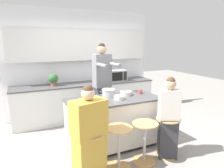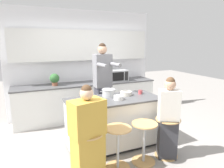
# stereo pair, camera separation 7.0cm
# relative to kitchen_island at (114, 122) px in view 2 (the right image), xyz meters

# --- Properties ---
(ground_plane) EXTENTS (16.00, 16.00, 0.00)m
(ground_plane) POSITION_rel_kitchen_island_xyz_m (0.00, 0.00, -0.46)
(ground_plane) COLOR gray
(wall_back) EXTENTS (3.81, 0.22, 2.70)m
(wall_back) POSITION_rel_kitchen_island_xyz_m (0.00, 1.91, 1.08)
(wall_back) COLOR white
(wall_back) RESTS_ON ground_plane
(back_counter) EXTENTS (3.53, 0.65, 0.90)m
(back_counter) POSITION_rel_kitchen_island_xyz_m (0.00, 1.60, -0.01)
(back_counter) COLOR white
(back_counter) RESTS_ON ground_plane
(kitchen_island) EXTENTS (1.69, 0.76, 0.91)m
(kitchen_island) POSITION_rel_kitchen_island_xyz_m (0.00, 0.00, 0.00)
(kitchen_island) COLOR black
(kitchen_island) RESTS_ON ground_plane
(bar_stool_leftmost) EXTENTS (0.40, 0.40, 0.66)m
(bar_stool_leftmost) POSITION_rel_kitchen_island_xyz_m (-0.68, -0.66, -0.08)
(bar_stool_leftmost) COLOR tan
(bar_stool_leftmost) RESTS_ON ground_plane
(bar_stool_center_left) EXTENTS (0.40, 0.40, 0.66)m
(bar_stool_center_left) POSITION_rel_kitchen_island_xyz_m (-0.23, -0.66, -0.08)
(bar_stool_center_left) COLOR tan
(bar_stool_center_left) RESTS_ON ground_plane
(bar_stool_center_right) EXTENTS (0.40, 0.40, 0.66)m
(bar_stool_center_right) POSITION_rel_kitchen_island_xyz_m (0.23, -0.68, -0.08)
(bar_stool_center_right) COLOR tan
(bar_stool_center_right) RESTS_ON ground_plane
(bar_stool_rightmost) EXTENTS (0.40, 0.40, 0.66)m
(bar_stool_rightmost) POSITION_rel_kitchen_island_xyz_m (0.68, -0.68, -0.08)
(bar_stool_rightmost) COLOR tan
(bar_stool_rightmost) RESTS_ON ground_plane
(person_cooking) EXTENTS (0.38, 0.61, 1.88)m
(person_cooking) POSITION_rel_kitchen_island_xyz_m (0.03, 0.61, 0.49)
(person_cooking) COLOR #383842
(person_cooking) RESTS_ON ground_plane
(person_wrapped_blanket) EXTENTS (0.51, 0.39, 1.36)m
(person_wrapped_blanket) POSITION_rel_kitchen_island_xyz_m (-0.70, -0.70, 0.17)
(person_wrapped_blanket) COLOR gold
(person_wrapped_blanket) RESTS_ON ground_plane
(person_seated_near) EXTENTS (0.39, 0.37, 1.36)m
(person_seated_near) POSITION_rel_kitchen_island_xyz_m (0.66, -0.70, 0.17)
(person_seated_near) COLOR #333338
(person_seated_near) RESTS_ON ground_plane
(cooking_pot) EXTENTS (0.33, 0.25, 0.14)m
(cooking_pot) POSITION_rel_kitchen_island_xyz_m (-0.03, 0.17, 0.52)
(cooking_pot) COLOR #B7BABC
(cooking_pot) RESTS_ON kitchen_island
(fruit_bowl) EXTENTS (0.17, 0.17, 0.07)m
(fruit_bowl) POSITION_rel_kitchen_island_xyz_m (0.05, -0.10, 0.48)
(fruit_bowl) COLOR white
(fruit_bowl) RESTS_ON kitchen_island
(mixing_bowl_steel) EXTENTS (0.22, 0.22, 0.07)m
(mixing_bowl_steel) POSITION_rel_kitchen_island_xyz_m (0.30, 0.11, 0.49)
(mixing_bowl_steel) COLOR silver
(mixing_bowl_steel) RESTS_ON kitchen_island
(coffee_cup_near) EXTENTS (0.12, 0.08, 0.10)m
(coffee_cup_near) POSITION_rel_kitchen_island_xyz_m (-0.54, -0.16, 0.50)
(coffee_cup_near) COLOR #4C7099
(coffee_cup_near) RESTS_ON kitchen_island
(coffee_cup_far) EXTENTS (0.10, 0.07, 0.08)m
(coffee_cup_far) POSITION_rel_kitchen_island_xyz_m (0.60, 0.09, 0.49)
(coffee_cup_far) COLOR #DB4C51
(coffee_cup_far) RESTS_ON kitchen_island
(banana_bunch) EXTENTS (0.17, 0.12, 0.05)m
(banana_bunch) POSITION_rel_kitchen_island_xyz_m (-0.30, -0.23, 0.47)
(banana_bunch) COLOR yellow
(banana_bunch) RESTS_ON kitchen_island
(microwave) EXTENTS (0.53, 0.37, 0.29)m
(microwave) POSITION_rel_kitchen_island_xyz_m (0.78, 1.56, 0.58)
(microwave) COLOR #B2B5B7
(microwave) RESTS_ON back_counter
(potted_plant) EXTENTS (0.22, 0.22, 0.29)m
(potted_plant) POSITION_rel_kitchen_island_xyz_m (-0.80, 1.60, 0.60)
(potted_plant) COLOR #93563D
(potted_plant) RESTS_ON back_counter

